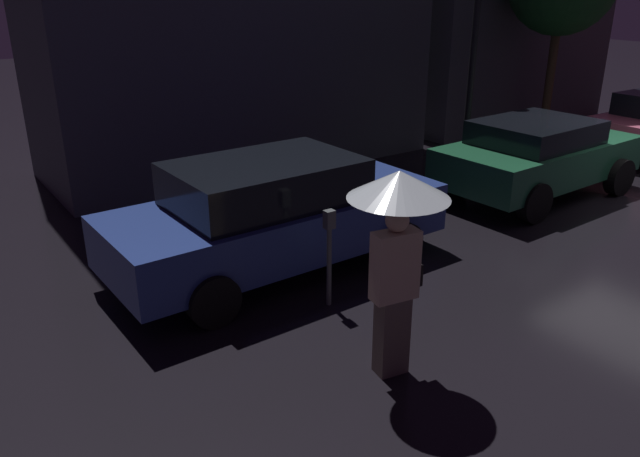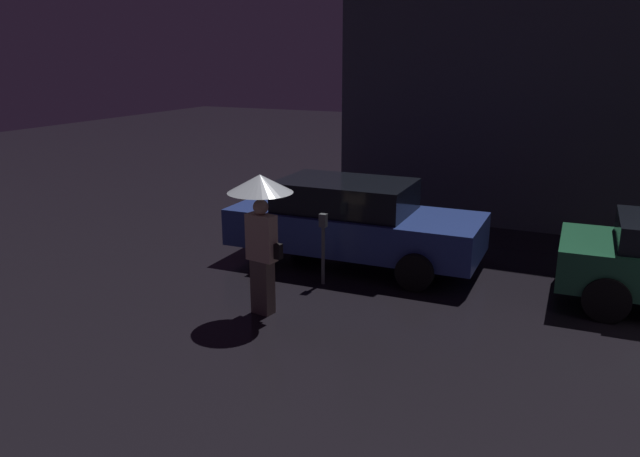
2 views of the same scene
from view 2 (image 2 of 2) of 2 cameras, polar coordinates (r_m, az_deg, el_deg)
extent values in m
cube|color=#3D3D47|center=(15.42, 18.37, 12.57)|extent=(7.92, 3.00, 6.22)
cube|color=navy|center=(11.43, 3.19, -0.03)|extent=(4.61, 1.88, 0.67)
cube|color=black|center=(11.35, 2.38, 3.04)|extent=(2.41, 1.62, 0.55)
cylinder|color=black|center=(11.93, 11.10, -1.31)|extent=(0.63, 0.22, 0.63)
cylinder|color=black|center=(10.29, 8.67, -3.96)|extent=(0.63, 0.22, 0.63)
cylinder|color=black|center=(12.86, -1.22, 0.22)|extent=(0.63, 0.22, 0.63)
cylinder|color=black|center=(11.35, -5.18, -1.96)|extent=(0.63, 0.22, 0.63)
cylinder|color=black|center=(11.63, 24.87, -2.85)|extent=(0.67, 0.22, 0.67)
cylinder|color=black|center=(9.93, 24.72, -5.88)|extent=(0.67, 0.22, 0.67)
cube|color=#66564C|center=(9.32, -5.26, -5.31)|extent=(0.34, 0.25, 0.83)
cube|color=#D1B293|center=(9.08, -5.38, -0.83)|extent=(0.48, 0.28, 0.69)
sphere|color=tan|center=(8.96, -5.45, 1.98)|extent=(0.22, 0.22, 0.22)
cylinder|color=black|center=(9.00, -5.42, 0.79)|extent=(0.02, 0.02, 0.81)
cone|color=silver|center=(8.88, -5.51, 4.12)|extent=(0.95, 0.95, 0.26)
cube|color=black|center=(9.01, -3.99, -2.07)|extent=(0.17, 0.12, 0.22)
cylinder|color=#4C5154|center=(10.40, 0.29, -2.50)|extent=(0.06, 0.06, 1.00)
cube|color=#4C5154|center=(10.22, 0.29, 0.75)|extent=(0.12, 0.10, 0.22)
camera|label=1|loc=(8.80, -42.26, 11.27)|focal=35.00mm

